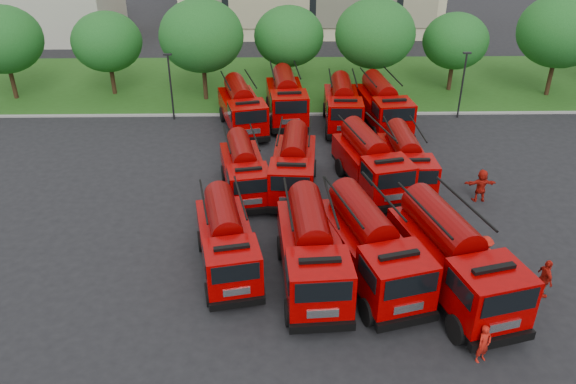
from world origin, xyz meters
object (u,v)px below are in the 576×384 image
Objects in this scene: fire_truck_5 at (294,165)px; firefighter_5 at (478,200)px; firefighter_3 at (480,272)px; fire_truck_2 at (371,246)px; firefighter_0 at (480,360)px; fire_truck_3 at (453,257)px; fire_truck_7 at (405,160)px; fire_truck_8 at (242,107)px; firefighter_1 at (373,297)px; fire_truck_0 at (227,240)px; fire_truck_10 at (343,105)px; fire_truck_4 at (244,169)px; fire_truck_9 at (286,98)px; fire_truck_6 at (371,162)px; firefighter_2 at (540,295)px; fire_truck_1 at (312,250)px; fire_truck_11 at (383,105)px; firefighter_4 at (236,227)px.

firefighter_5 is at bearing -3.81° from fire_truck_5.
fire_truck_5 reaches higher than firefighter_3.
firefighter_0 is at bearing -70.48° from fire_truck_2.
fire_truck_7 is at bearing 75.16° from fire_truck_3.
firefighter_1 is (6.77, -19.42, -1.68)m from fire_truck_8.
fire_truck_0 is at bearing 156.79° from fire_truck_2.
fire_truck_0 is 19.02m from fire_truck_10.
fire_truck_9 is at bearing 66.90° from fire_truck_4.
fire_truck_6 is 12.07m from firefighter_2.
fire_truck_0 is 0.92× the size of fire_truck_1.
fire_truck_0 is at bearing 76.93° from firefighter_2.
fire_truck_7 is 12.66m from fire_truck_9.
fire_truck_1 is at bearing -177.25° from firefighter_1.
fire_truck_6 is 4.57× the size of firefighter_0.
fire_truck_3 reaches higher than firefighter_1.
fire_truck_10 is (7.21, 17.60, 0.09)m from fire_truck_0.
fire_truck_9 is at bearing 69.57° from fire_truck_0.
fire_truck_5 is 0.93× the size of fire_truck_11.
fire_truck_11 is (10.14, 17.33, 0.16)m from fire_truck_0.
fire_truck_1 reaches higher than fire_truck_5.
fire_truck_3 is 21.57m from fire_truck_8.
fire_truck_0 is 7.45m from fire_truck_4.
fire_truck_6 is at bearing 27.48° from firefighter_2.
fire_truck_10 reaches higher than firefighter_4.
fire_truck_2 is at bearing -111.97° from fire_truck_6.
fire_truck_0 is at bearing 21.83° from firefighter_5.
firefighter_1 is (3.50, -21.26, -1.74)m from fire_truck_9.
firefighter_4 is (-6.44, 5.85, 0.00)m from firefighter_1.
firefighter_3 is (12.11, -17.65, -1.68)m from fire_truck_8.
firefighter_2 is (6.18, -10.24, -1.67)m from fire_truck_6.
firefighter_1 is at bearing -109.22° from fire_truck_7.
fire_truck_3 reaches higher than fire_truck_1.
firefighter_0 is at bearing -102.40° from fire_truck_3.
firefighter_5 is at bearing -15.72° from fire_truck_4.
fire_truck_2 is 18.61m from fire_truck_11.
fire_truck_6 is at bearing 66.44° from fire_truck_2.
firefighter_5 is (3.97, 8.07, -1.84)m from fire_truck_3.
fire_truck_9 is 26.07m from firefighter_0.
fire_truck_2 is 1.06× the size of fire_truck_6.
fire_truck_4 is 9.61m from fire_truck_7.
fire_truck_0 is 15.31m from firefighter_5.
fire_truck_8 reaches higher than fire_truck_4.
fire_truck_10 reaches higher than fire_truck_0.
fire_truck_11 is (2.28, 9.43, 0.05)m from fire_truck_6.
fire_truck_10 is 13.39m from firefighter_5.
fire_truck_1 reaches higher than fire_truck_6.
fire_truck_1 reaches higher than firefighter_2.
fire_truck_4 reaches higher than firefighter_5.
fire_truck_7 is at bearing 9.96° from fire_truck_5.
fire_truck_4 is at bearing -99.44° from fire_truck_8.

